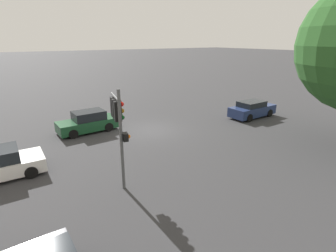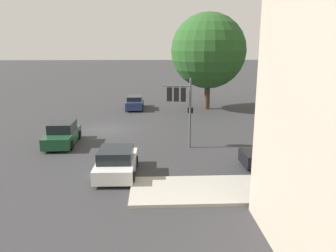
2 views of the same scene
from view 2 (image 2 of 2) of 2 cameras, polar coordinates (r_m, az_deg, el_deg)
ground_plane at (r=27.11m, az=-10.86°, el=-0.62°), size 300.00×300.00×0.00m
street_tree at (r=35.30m, az=7.04°, el=12.86°), size 7.83×7.83×10.08m
traffic_signal at (r=21.38m, az=2.14°, el=4.72°), size 0.67×2.03×4.60m
crossing_car_0 at (r=23.59m, az=-17.90°, el=-1.36°), size 4.26×1.99×1.54m
crossing_car_1 at (r=35.68m, az=-5.82°, el=4.08°), size 4.40×1.87×1.44m
crossing_car_2 at (r=17.37m, az=-8.96°, el=-6.28°), size 3.91×2.10×1.46m
parked_car_0 at (r=19.23m, az=19.60°, el=-4.86°), size 2.02×4.77×1.49m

